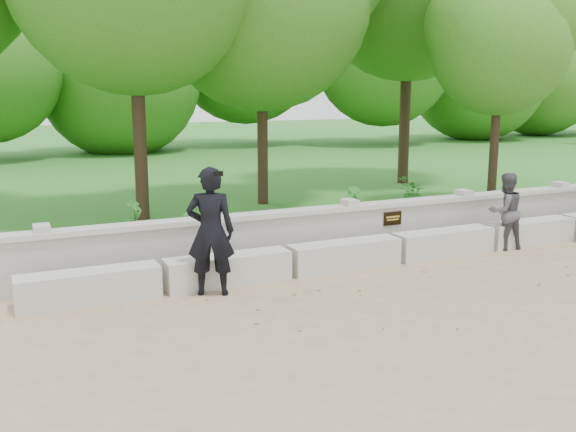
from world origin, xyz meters
The scene contains 11 objects.
ground centered at (0.00, 0.00, 0.00)m, with size 80.00×80.00×0.00m, color tan.
lawn centered at (0.00, 14.00, 0.12)m, with size 40.00×22.00×0.25m, color #24721D.
concrete_bench centered at (0.00, 1.90, 0.22)m, with size 11.90×0.45×0.45m.
parapet_wall centered at (0.00, 2.60, 0.46)m, with size 12.50×0.35×0.90m.
man_main centered at (-3.38, 1.55, 0.91)m, with size 0.78×0.73×1.83m.
visitor_left centered at (2.28, 1.80, 0.70)m, with size 0.72×0.59×1.40m.
tree_near_right centered at (4.15, 4.17, 4.00)m, with size 2.97×2.97×5.24m.
shrub_a centered at (-3.73, 4.86, 0.58)m, with size 0.35×0.24×0.66m, color #2B7527.
shrub_b centered at (0.60, 4.20, 0.59)m, with size 0.38×0.30×0.68m, color #2B7527.
shrub_c centered at (2.50, 4.91, 0.59)m, with size 0.61×0.53×0.68m, color #2B7527.
shrub_d centered at (-3.06, 3.90, 0.51)m, with size 0.29×0.26×0.53m, color #2B7527.
Camera 1 is at (-6.13, -6.79, 2.84)m, focal length 40.00 mm.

